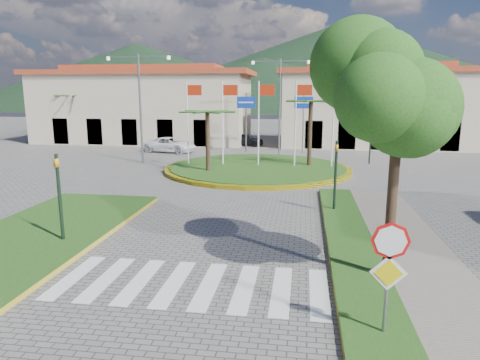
# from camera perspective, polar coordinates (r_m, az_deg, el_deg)

# --- Properties ---
(sidewalk_right) EXTENTS (4.00, 28.00, 0.15)m
(sidewalk_right) POSITION_cam_1_polar(r_m,az_deg,el_deg) (10.57, 24.74, -18.78)
(sidewalk_right) COLOR gray
(sidewalk_right) RESTS_ON ground
(verge_right) EXTENTS (1.60, 28.00, 0.18)m
(verge_right) POSITION_cam_1_polar(r_m,az_deg,el_deg) (10.29, 17.96, -19.01)
(verge_right) COLOR #1B4B15
(verge_right) RESTS_ON ground
(median_left) EXTENTS (5.00, 14.00, 0.18)m
(median_left) POSITION_cam_1_polar(r_m,az_deg,el_deg) (16.75, -27.21, -7.64)
(median_left) COLOR #1B4B15
(median_left) RESTS_ON ground
(crosswalk) EXTENTS (8.00, 3.00, 0.01)m
(crosswalk) POSITION_cam_1_polar(r_m,az_deg,el_deg) (12.34, -6.96, -13.58)
(crosswalk) COLOR silver
(crosswalk) RESTS_ON ground
(roundabout_island) EXTENTS (12.70, 12.70, 6.00)m
(roundabout_island) POSITION_cam_1_polar(r_m,az_deg,el_deg) (29.35, 2.34, 1.62)
(roundabout_island) COLOR yellow
(roundabout_island) RESTS_ON ground
(stop_sign) EXTENTS (0.80, 0.11, 2.65)m
(stop_sign) POSITION_cam_1_polar(r_m,az_deg,el_deg) (9.54, 19.24, -10.24)
(stop_sign) COLOR slate
(stop_sign) RESTS_ON ground
(deciduous_tree) EXTENTS (3.60, 3.60, 6.80)m
(deciduous_tree) POSITION_cam_1_polar(r_m,az_deg,el_deg) (12.00, 20.52, 10.58)
(deciduous_tree) COLOR black
(deciduous_tree) RESTS_ON ground
(traffic_light_left) EXTENTS (0.15, 0.18, 3.20)m
(traffic_light_left) POSITION_cam_1_polar(r_m,az_deg,el_deg) (15.96, -22.98, -1.26)
(traffic_light_left) COLOR black
(traffic_light_left) RESTS_ON ground
(traffic_light_right) EXTENTS (0.15, 0.18, 3.20)m
(traffic_light_right) POSITION_cam_1_polar(r_m,az_deg,el_deg) (19.09, 12.64, 1.36)
(traffic_light_right) COLOR black
(traffic_light_right) RESTS_ON ground
(traffic_light_far) EXTENTS (0.18, 0.15, 3.20)m
(traffic_light_far) POSITION_cam_1_polar(r_m,az_deg,el_deg) (33.28, 17.02, 5.39)
(traffic_light_far) COLOR black
(traffic_light_far) RESTS_ON ground
(direction_sign_west) EXTENTS (1.60, 0.14, 5.20)m
(direction_sign_west) POSITION_cam_1_polar(r_m,az_deg,el_deg) (38.09, 0.82, 9.00)
(direction_sign_west) COLOR slate
(direction_sign_west) RESTS_ON ground
(direction_sign_east) EXTENTS (1.60, 0.14, 5.20)m
(direction_sign_east) POSITION_cam_1_polar(r_m,az_deg,el_deg) (37.75, 8.45, 8.86)
(direction_sign_east) COLOR slate
(direction_sign_east) RESTS_ON ground
(street_lamp_centre) EXTENTS (4.80, 0.16, 8.00)m
(street_lamp_centre) POSITION_cam_1_polar(r_m,az_deg,el_deg) (36.81, 5.33, 10.37)
(street_lamp_centre) COLOR slate
(street_lamp_centre) RESTS_ON ground
(street_lamp_west) EXTENTS (4.80, 0.16, 8.00)m
(street_lamp_west) POSITION_cam_1_polar(r_m,az_deg,el_deg) (33.04, -13.17, 9.99)
(street_lamp_west) COLOR slate
(street_lamp_west) RESTS_ON ground
(building_left) EXTENTS (23.32, 9.54, 8.05)m
(building_left) POSITION_cam_1_polar(r_m,az_deg,el_deg) (47.91, -12.60, 9.70)
(building_left) COLOR beige
(building_left) RESTS_ON ground
(building_right) EXTENTS (19.08, 9.54, 8.05)m
(building_right) POSITION_cam_1_polar(r_m,az_deg,el_deg) (45.30, 17.50, 9.36)
(building_right) COLOR beige
(building_right) RESTS_ON ground
(hill_far_west) EXTENTS (140.00, 140.00, 22.00)m
(hill_far_west) POSITION_cam_1_polar(r_m,az_deg,el_deg) (157.92, -13.49, 13.35)
(hill_far_west) COLOR black
(hill_far_west) RESTS_ON ground
(hill_far_mid) EXTENTS (180.00, 180.00, 30.00)m
(hill_far_mid) POSITION_cam_1_polar(r_m,az_deg,el_deg) (167.46, 12.96, 14.62)
(hill_far_mid) COLOR black
(hill_far_mid) RESTS_ON ground
(hill_near_back) EXTENTS (110.00, 110.00, 16.00)m
(hill_near_back) POSITION_cam_1_polar(r_m,az_deg,el_deg) (137.40, 3.08, 12.70)
(hill_near_back) COLOR black
(hill_near_back) RESTS_ON ground
(white_van) EXTENTS (5.07, 3.04, 1.32)m
(white_van) POSITION_cam_1_polar(r_m,az_deg,el_deg) (38.87, -9.33, 4.66)
(white_van) COLOR white
(white_van) RESTS_ON ground
(car_dark_a) EXTENTS (3.97, 2.11, 1.29)m
(car_dark_a) POSITION_cam_1_polar(r_m,az_deg,el_deg) (42.94, 0.61, 5.43)
(car_dark_a) COLOR black
(car_dark_a) RESTS_ON ground
(car_dark_b) EXTENTS (3.99, 1.92, 1.26)m
(car_dark_b) POSITION_cam_1_polar(r_m,az_deg,el_deg) (43.17, 8.28, 5.33)
(car_dark_b) COLOR black
(car_dark_b) RESTS_ON ground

